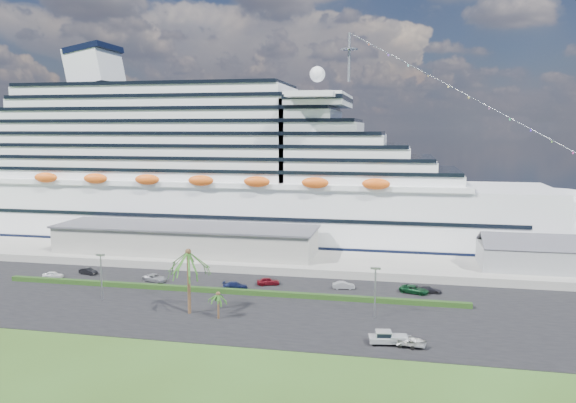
% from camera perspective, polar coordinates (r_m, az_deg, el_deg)
% --- Properties ---
extents(ground, '(420.00, 420.00, 0.00)m').
position_cam_1_polar(ground, '(88.91, -4.78, -12.54)').
color(ground, '#304717').
rests_on(ground, ground).
extents(asphalt_lot, '(140.00, 38.00, 0.12)m').
position_cam_1_polar(asphalt_lot, '(98.93, -2.97, -10.40)').
color(asphalt_lot, black).
rests_on(asphalt_lot, ground).
extents(wharf, '(240.00, 20.00, 1.80)m').
position_cam_1_polar(wharf, '(125.95, 0.34, -6.08)').
color(wharf, gray).
rests_on(wharf, ground).
extents(water, '(420.00, 160.00, 0.02)m').
position_cam_1_polar(water, '(213.64, 5.01, -0.74)').
color(water, black).
rests_on(water, ground).
extents(cruise_ship, '(191.00, 38.00, 54.00)m').
position_cam_1_polar(cruise_ship, '(151.68, -5.90, 2.24)').
color(cruise_ship, silver).
rests_on(cruise_ship, ground).
extents(terminal_building, '(61.00, 15.00, 6.30)m').
position_cam_1_polar(terminal_building, '(132.08, -10.38, -3.74)').
color(terminal_building, gray).
rests_on(terminal_building, wharf).
extents(port_shed, '(24.00, 12.31, 7.37)m').
position_cam_1_polar(port_shed, '(126.14, 24.30, -5.10)').
color(port_shed, gray).
rests_on(port_shed, wharf).
extents(hedge, '(88.00, 1.10, 0.90)m').
position_cam_1_polar(hedge, '(105.52, -6.55, -9.00)').
color(hedge, black).
rests_on(hedge, asphalt_lot).
extents(lamp_post_left, '(1.60, 0.35, 8.27)m').
position_cam_1_polar(lamp_post_left, '(105.19, -18.46, -6.70)').
color(lamp_post_left, gray).
rests_on(lamp_post_left, asphalt_lot).
extents(lamp_post_right, '(1.60, 0.35, 8.27)m').
position_cam_1_polar(lamp_post_right, '(91.70, 8.86, -8.47)').
color(lamp_post_right, gray).
rests_on(lamp_post_right, asphalt_lot).
extents(palm_tall, '(8.82, 8.82, 11.13)m').
position_cam_1_polar(palm_tall, '(93.07, -10.10, -5.81)').
color(palm_tall, '#47301E').
rests_on(palm_tall, ground).
extents(palm_short, '(3.53, 3.53, 4.56)m').
position_cam_1_polar(palm_short, '(91.31, -7.11, -9.61)').
color(palm_short, '#47301E').
rests_on(palm_short, ground).
extents(parked_car_0, '(4.27, 2.41, 1.37)m').
position_cam_1_polar(parked_car_0, '(124.39, -22.76, -6.89)').
color(parked_car_0, white).
rests_on(parked_car_0, asphalt_lot).
extents(parked_car_1, '(4.27, 2.29, 1.34)m').
position_cam_1_polar(parked_car_1, '(124.91, -19.64, -6.69)').
color(parked_car_1, black).
rests_on(parked_car_1, asphalt_lot).
extents(parked_car_2, '(5.59, 3.85, 1.42)m').
position_cam_1_polar(parked_car_2, '(115.61, -13.37, -7.56)').
color(parked_car_2, '#9C9DA4').
rests_on(parked_car_2, asphalt_lot).
extents(parked_car_3, '(4.85, 2.20, 1.38)m').
position_cam_1_polar(parked_car_3, '(107.84, -5.37, -8.49)').
color(parked_car_3, '#121A3F').
rests_on(parked_car_3, asphalt_lot).
extents(parked_car_4, '(4.75, 3.10, 1.50)m').
position_cam_1_polar(parked_car_4, '(110.03, -2.03, -8.10)').
color(parked_car_4, maroon).
rests_on(parked_car_4, asphalt_lot).
extents(parked_car_5, '(4.34, 2.05, 1.37)m').
position_cam_1_polar(parked_car_5, '(107.96, 5.67, -8.47)').
color(parked_car_5, '#929498').
rests_on(parked_car_5, asphalt_lot).
extents(parked_car_6, '(5.88, 4.06, 1.49)m').
position_cam_1_polar(parked_car_6, '(107.27, 12.71, -8.70)').
color(parked_car_6, '#0D361B').
rests_on(parked_car_6, asphalt_lot).
extents(parked_car_7, '(4.60, 1.89, 1.33)m').
position_cam_1_polar(parked_car_7, '(108.13, 14.08, -8.65)').
color(parked_car_7, '#24242A').
rests_on(parked_car_7, asphalt_lot).
extents(pickup_truck, '(5.70, 2.81, 1.92)m').
position_cam_1_polar(pickup_truck, '(82.34, 10.08, -13.43)').
color(pickup_truck, black).
rests_on(pickup_truck, asphalt_lot).
extents(boat_trailer, '(5.55, 4.02, 1.54)m').
position_cam_1_polar(boat_trailer, '(81.90, 12.28, -13.63)').
color(boat_trailer, gray).
rests_on(boat_trailer, asphalt_lot).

